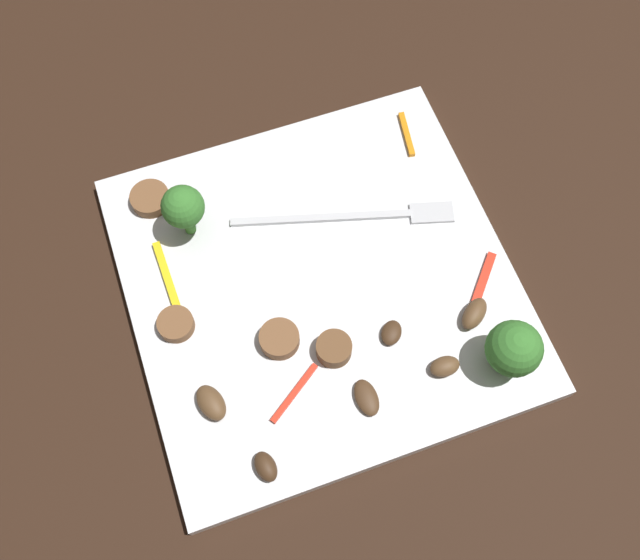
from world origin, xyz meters
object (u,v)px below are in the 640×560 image
mushroom_0 (362,399)px  pepper_strip_0 (484,278)px  fork (360,216)px  plate (320,284)px  sausage_slice_3 (150,199)px  sausage_slice_2 (334,349)px  broccoli_floret_0 (183,208)px  pepper_strip_2 (166,275)px  pepper_strip_3 (407,134)px  mushroom_3 (211,403)px  mushroom_2 (445,366)px  broccoli_floret_1 (514,349)px  sausage_slice_1 (175,320)px  pepper_strip_1 (294,393)px  mushroom_1 (266,467)px  mushroom_4 (474,314)px  sausage_slice_0 (279,339)px  mushroom_5 (391,333)px

mushroom_0 → pepper_strip_0: size_ratio=0.62×
fork → pepper_strip_0: 0.11m
mushroom_0 → plate: bearing=87.8°
sausage_slice_3 → plate: bearing=-46.5°
sausage_slice_2 → fork: bearing=59.5°
broccoli_floret_0 → pepper_strip_2: size_ratio=0.93×
sausage_slice_2 → pepper_strip_3: sausage_slice_2 is taller
sausage_slice_3 → mushroom_3: (-0.00, -0.18, 0.00)m
mushroom_2 → pepper_strip_3: mushroom_2 is taller
pepper_strip_0 → broccoli_floret_1: bearing=-102.3°
sausage_slice_1 → pepper_strip_1: (0.07, -0.08, -0.00)m
plate → mushroom_3: mushroom_3 is taller
broccoli_floret_0 → mushroom_3: broccoli_floret_0 is taller
broccoli_floret_0 → pepper_strip_3: 0.20m
broccoli_floret_1 → sausage_slice_3: bearing=133.9°
mushroom_3 → pepper_strip_2: mushroom_3 is taller
mushroom_1 → sausage_slice_3: bearing=95.6°
broccoli_floret_0 → mushroom_4: size_ratio=1.93×
mushroom_4 → pepper_strip_0: mushroom_4 is taller
sausage_slice_2 → mushroom_4: bearing=-4.9°
pepper_strip_3 → sausage_slice_3: bearing=177.5°
mushroom_2 → pepper_strip_2: (-0.17, 0.14, -0.00)m
sausage_slice_3 → pepper_strip_1: (0.06, -0.19, -0.00)m
fork → sausage_slice_0: size_ratio=5.86×
fork → broccoli_floret_0: 0.14m
sausage_slice_0 → pepper_strip_2: 0.10m
broccoli_floret_0 → sausage_slice_0: size_ratio=1.80×
mushroom_0 → mushroom_4: bearing=17.4°
plate → pepper_strip_1: (-0.05, -0.08, 0.01)m
broccoli_floret_1 → pepper_strip_1: bearing=169.2°
sausage_slice_2 → mushroom_0: bearing=-81.6°
fork → mushroom_1: 0.21m
fork → plate: bearing=-123.4°
broccoli_floret_0 → sausage_slice_3: broccoli_floret_0 is taller
mushroom_2 → mushroom_5: mushroom_2 is taller
fork → sausage_slice_1: size_ratio=6.43×
plate → pepper_strip_1: pepper_strip_1 is taller
broccoli_floret_0 → sausage_slice_2: bearing=-61.5°
plate → mushroom_0: (-0.00, -0.10, 0.01)m
plate → mushroom_3: size_ratio=10.12×
mushroom_4 → mushroom_1: bearing=-163.3°
sausage_slice_2 → pepper_strip_2: bearing=134.9°
fork → mushroom_4: (0.05, -0.11, 0.00)m
pepper_strip_0 → mushroom_1: bearing=-158.4°
sausage_slice_0 → sausage_slice_2: sausage_slice_2 is taller
mushroom_4 → sausage_slice_2: bearing=175.1°
broccoli_floret_0 → mushroom_1: size_ratio=2.42×
pepper_strip_1 → mushroom_4: bearing=4.3°
broccoli_floret_1 → broccoli_floret_0: bearing=135.6°
mushroom_0 → mushroom_2: 0.07m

